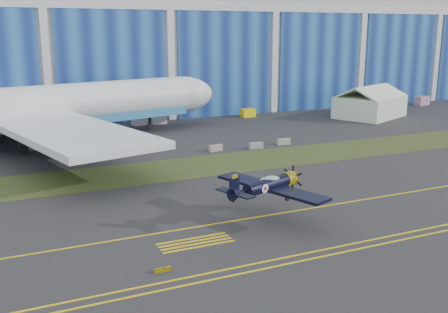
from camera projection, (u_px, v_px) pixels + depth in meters
name	position (u px, v px, depth m)	size (l,w,h in m)	color
ground	(324.00, 188.00, 55.84)	(260.00, 260.00, 0.00)	#2D2D30
grass_median	(261.00, 159.00, 68.21)	(260.00, 10.00, 0.02)	#475128
hangar	(137.00, 37.00, 115.78)	(220.00, 45.70, 30.00)	silver
taxiway_centreline	(354.00, 201.00, 51.42)	(200.00, 0.20, 0.02)	yellow
edge_line_near	(428.00, 234.00, 43.02)	(80.00, 0.20, 0.02)	yellow
edge_line_far	(419.00, 230.00, 43.91)	(80.00, 0.20, 0.02)	yellow
hold_short_ladder	(196.00, 242.00, 41.38)	(6.00, 2.40, 0.02)	yellow
guard_board_left	(163.00, 270.00, 36.27)	(1.20, 0.15, 0.35)	yellow
warbird	(267.00, 185.00, 45.67)	(12.69, 13.91, 3.39)	black
jetliner	(27.00, 60.00, 73.60)	(83.24, 75.45, 24.66)	white
tent	(370.00, 101.00, 100.99)	(16.06, 14.24, 6.17)	white
shipping_container	(149.00, 117.00, 94.01)	(6.06, 2.42, 2.62)	silver
tug	(248.00, 113.00, 101.78)	(2.69, 1.68, 1.57)	yellow
gse_box	(422.00, 101.00, 117.97)	(3.30, 1.76, 1.98)	#AC809B
barrier_a	(216.00, 148.00, 72.74)	(2.00, 0.60, 0.90)	gray
barrier_b	(256.00, 146.00, 74.26)	(2.00, 0.60, 0.90)	#899A96
barrier_c	(284.00, 142.00, 76.96)	(2.00, 0.60, 0.90)	gray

